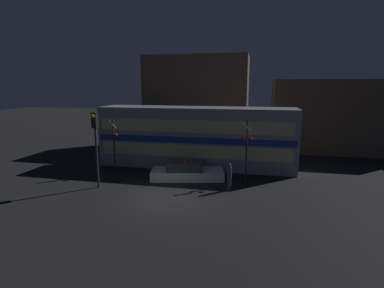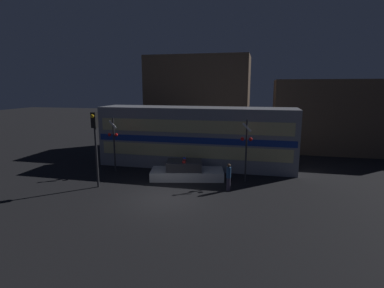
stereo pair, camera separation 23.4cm
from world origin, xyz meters
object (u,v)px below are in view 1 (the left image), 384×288
train (196,137)px  pedestrian (229,177)px  police_car (187,171)px  crossing_signal_near (247,146)px  traffic_light_corner (95,135)px

train → pedestrian: size_ratio=9.01×
police_car → crossing_signal_near: 4.22m
crossing_signal_near → traffic_light_corner: size_ratio=0.88×
pedestrian → police_car: bearing=150.1°
train → traffic_light_corner: (-4.70, -6.09, 0.96)m
police_car → pedestrian: (2.94, -1.69, 0.35)m
crossing_signal_near → traffic_light_corner: 9.08m
crossing_signal_near → traffic_light_corner: bearing=-161.0°
police_car → traffic_light_corner: traffic_light_corner is taller
train → pedestrian: (2.98, -4.93, -1.40)m
police_car → traffic_light_corner: bearing=-161.2°
train → crossing_signal_near: train is taller
train → crossing_signal_near: (3.84, -3.14, 0.08)m
traffic_light_corner → crossing_signal_near: bearing=19.0°
train → traffic_light_corner: traffic_light_corner is taller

